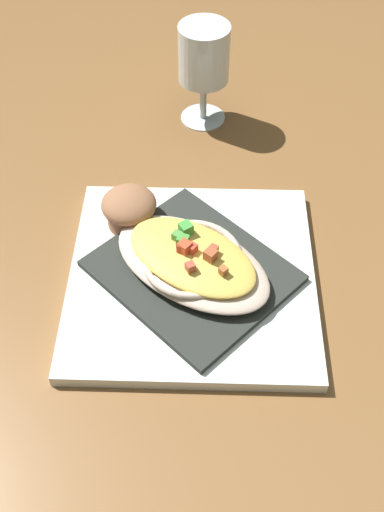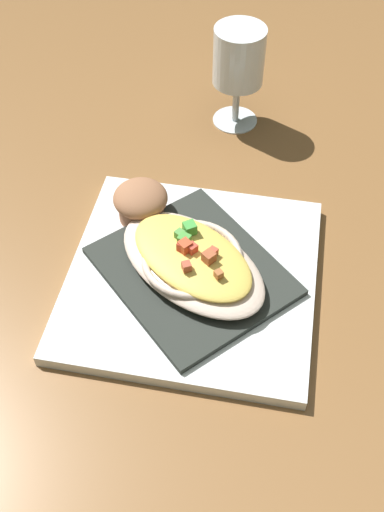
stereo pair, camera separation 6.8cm
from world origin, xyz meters
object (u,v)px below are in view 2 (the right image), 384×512
object	(u,v)px
gratin_dish	(192,260)
stemmed_glass	(239,62)
square_plate	(192,277)
muffin	(141,202)

from	to	relation	value
gratin_dish	stemmed_glass	bearing A→B (deg)	1.05
square_plate	muffin	bearing A→B (deg)	47.44
gratin_dish	stemmed_glass	size ratio (longest dim) A/B	1.52
muffin	stemmed_glass	xyz separation A→B (m)	(0.23, -0.07, 0.06)
gratin_dish	muffin	xyz separation A→B (m)	(0.07, 0.08, 0.00)
square_plate	gratin_dish	size ratio (longest dim) A/B	1.26
gratin_dish	muffin	size ratio (longest dim) A/B	3.38
muffin	stemmed_glass	distance (m)	0.25
square_plate	stemmed_glass	size ratio (longest dim) A/B	1.92
muffin	stemmed_glass	size ratio (longest dim) A/B	0.45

